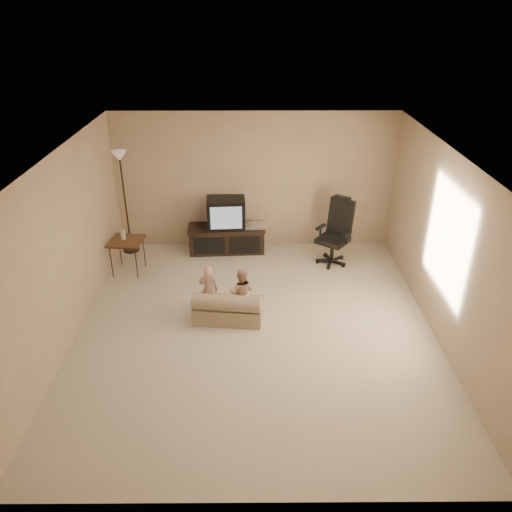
{
  "coord_description": "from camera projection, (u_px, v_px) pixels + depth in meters",
  "views": [
    {
      "loc": [
        -0.02,
        -5.82,
        4.18
      ],
      "look_at": [
        0.02,
        0.6,
        0.86
      ],
      "focal_mm": 35.0,
      "sensor_mm": 36.0,
      "label": 1
    }
  ],
  "objects": [
    {
      "name": "toddler_left",
      "position": [
        209.0,
        289.0,
        7.32
      ],
      "size": [
        0.3,
        0.23,
        0.77
      ],
      "primitive_type": "imported",
      "rotation": [
        0.0,
        0.0,
        3.04
      ],
      "color": "#DDA68A",
      "rests_on": "floor"
    },
    {
      "name": "floor_lamp",
      "position": [
        122.0,
        180.0,
        8.67
      ],
      "size": [
        0.29,
        0.29,
        1.88
      ],
      "color": "#312016",
      "rests_on": "floor"
    },
    {
      "name": "child_sofa",
      "position": [
        228.0,
        308.0,
        7.2
      ],
      "size": [
        1.04,
        0.66,
        0.48
      ],
      "rotation": [
        0.0,
        0.0,
        -0.11
      ],
      "color": "tan",
      "rests_on": "floor"
    },
    {
      "name": "office_chair",
      "position": [
        335.0,
        240.0,
        8.71
      ],
      "size": [
        0.77,
        0.77,
        1.19
      ],
      "rotation": [
        0.0,
        0.0,
        -0.65
      ],
      "color": "black",
      "rests_on": "floor"
    },
    {
      "name": "side_table",
      "position": [
        126.0,
        241.0,
        8.32
      ],
      "size": [
        0.59,
        0.59,
        0.8
      ],
      "rotation": [
        0.0,
        0.0,
        -0.11
      ],
      "color": "brown",
      "rests_on": "floor"
    },
    {
      "name": "floor",
      "position": [
        255.0,
        329.0,
        7.09
      ],
      "size": [
        5.5,
        5.5,
        0.0
      ],
      "primitive_type": "plane",
      "color": "beige",
      "rests_on": "ground"
    },
    {
      "name": "tv_stand",
      "position": [
        227.0,
        230.0,
        9.11
      ],
      "size": [
        1.44,
        0.6,
        1.01
      ],
      "rotation": [
        0.0,
        0.0,
        0.05
      ],
      "color": "black",
      "rests_on": "floor"
    },
    {
      "name": "toddler_right",
      "position": [
        241.0,
        293.0,
        7.22
      ],
      "size": [
        0.4,
        0.25,
        0.78
      ],
      "primitive_type": "imported",
      "rotation": [
        0.0,
        0.0,
        3.02
      ],
      "color": "#DDA68A",
      "rests_on": "floor"
    },
    {
      "name": "room_shell",
      "position": [
        255.0,
        232.0,
        6.39
      ],
      "size": [
        5.5,
        5.5,
        5.5
      ],
      "color": "white",
      "rests_on": "floor"
    }
  ]
}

